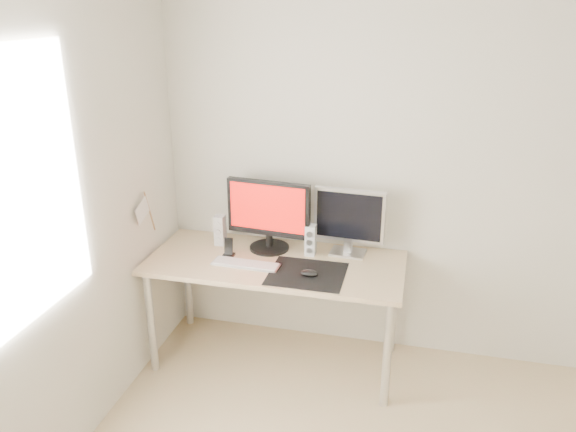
{
  "coord_description": "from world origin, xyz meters",
  "views": [
    {
      "loc": [
        -0.1,
        -1.69,
        2.25
      ],
      "look_at": [
        -0.86,
        1.45,
        1.01
      ],
      "focal_mm": 35.0,
      "sensor_mm": 36.0,
      "label": 1
    }
  ],
  "objects_px": {
    "second_monitor": "(349,219)",
    "phone_dock": "(229,251)",
    "desk": "(275,272)",
    "keyboard": "(246,264)",
    "speaker_left": "(220,230)",
    "speaker_right": "(311,240)",
    "mouse": "(309,273)",
    "main_monitor": "(269,213)"
  },
  "relations": [
    {
      "from": "desk",
      "to": "speaker_left",
      "type": "bearing_deg",
      "value": 158.93
    },
    {
      "from": "second_monitor",
      "to": "speaker_left",
      "type": "height_order",
      "value": "second_monitor"
    },
    {
      "from": "speaker_right",
      "to": "second_monitor",
      "type": "bearing_deg",
      "value": 16.76
    },
    {
      "from": "speaker_left",
      "to": "speaker_right",
      "type": "height_order",
      "value": "same"
    },
    {
      "from": "main_monitor",
      "to": "second_monitor",
      "type": "distance_m",
      "value": 0.51
    },
    {
      "from": "speaker_left",
      "to": "speaker_right",
      "type": "relative_size",
      "value": 1.0
    },
    {
      "from": "phone_dock",
      "to": "speaker_left",
      "type": "bearing_deg",
      "value": 125.11
    },
    {
      "from": "speaker_right",
      "to": "keyboard",
      "type": "height_order",
      "value": "speaker_right"
    },
    {
      "from": "desk",
      "to": "second_monitor",
      "type": "relative_size",
      "value": 3.54
    },
    {
      "from": "mouse",
      "to": "phone_dock",
      "type": "relative_size",
      "value": 0.85
    },
    {
      "from": "speaker_right",
      "to": "phone_dock",
      "type": "relative_size",
      "value": 1.64
    },
    {
      "from": "speaker_right",
      "to": "keyboard",
      "type": "bearing_deg",
      "value": -145.45
    },
    {
      "from": "keyboard",
      "to": "mouse",
      "type": "bearing_deg",
      "value": -7.99
    },
    {
      "from": "mouse",
      "to": "speaker_right",
      "type": "bearing_deg",
      "value": 100.32
    },
    {
      "from": "mouse",
      "to": "second_monitor",
      "type": "xyz_separation_m",
      "value": [
        0.18,
        0.37,
        0.22
      ]
    },
    {
      "from": "desk",
      "to": "speaker_left",
      "type": "xyz_separation_m",
      "value": [
        -0.42,
        0.16,
        0.18
      ]
    },
    {
      "from": "second_monitor",
      "to": "keyboard",
      "type": "bearing_deg",
      "value": -151.81
    },
    {
      "from": "second_monitor",
      "to": "main_monitor",
      "type": "bearing_deg",
      "value": -174.26
    },
    {
      "from": "second_monitor",
      "to": "phone_dock",
      "type": "bearing_deg",
      "value": -163.66
    },
    {
      "from": "desk",
      "to": "main_monitor",
      "type": "distance_m",
      "value": 0.38
    },
    {
      "from": "desk",
      "to": "main_monitor",
      "type": "xyz_separation_m",
      "value": [
        -0.08,
        0.16,
        0.33
      ]
    },
    {
      "from": "second_monitor",
      "to": "phone_dock",
      "type": "distance_m",
      "value": 0.79
    },
    {
      "from": "second_monitor",
      "to": "keyboard",
      "type": "height_order",
      "value": "second_monitor"
    },
    {
      "from": "mouse",
      "to": "desk",
      "type": "bearing_deg",
      "value": 147.38
    },
    {
      "from": "mouse",
      "to": "main_monitor",
      "type": "height_order",
      "value": "main_monitor"
    },
    {
      "from": "main_monitor",
      "to": "desk",
      "type": "bearing_deg",
      "value": -62.17
    },
    {
      "from": "mouse",
      "to": "speaker_left",
      "type": "relative_size",
      "value": 0.52
    },
    {
      "from": "mouse",
      "to": "second_monitor",
      "type": "height_order",
      "value": "second_monitor"
    },
    {
      "from": "main_monitor",
      "to": "speaker_left",
      "type": "bearing_deg",
      "value": 179.74
    },
    {
      "from": "speaker_left",
      "to": "phone_dock",
      "type": "xyz_separation_m",
      "value": [
        0.12,
        -0.16,
        -0.06
      ]
    },
    {
      "from": "mouse",
      "to": "speaker_left",
      "type": "xyz_separation_m",
      "value": [
        -0.67,
        0.32,
        0.08
      ]
    },
    {
      "from": "main_monitor",
      "to": "speaker_right",
      "type": "bearing_deg",
      "value": -3.71
    },
    {
      "from": "desk",
      "to": "second_monitor",
      "type": "xyz_separation_m",
      "value": [
        0.43,
        0.21,
        0.32
      ]
    },
    {
      "from": "speaker_right",
      "to": "speaker_left",
      "type": "bearing_deg",
      "value": 178.17
    },
    {
      "from": "desk",
      "to": "keyboard",
      "type": "distance_m",
      "value": 0.21
    },
    {
      "from": "speaker_right",
      "to": "phone_dock",
      "type": "height_order",
      "value": "speaker_right"
    },
    {
      "from": "speaker_left",
      "to": "phone_dock",
      "type": "height_order",
      "value": "speaker_left"
    },
    {
      "from": "speaker_left",
      "to": "keyboard",
      "type": "bearing_deg",
      "value": -45.53
    },
    {
      "from": "second_monitor",
      "to": "speaker_left",
      "type": "relative_size",
      "value": 2.23
    },
    {
      "from": "main_monitor",
      "to": "keyboard",
      "type": "distance_m",
      "value": 0.37
    },
    {
      "from": "keyboard",
      "to": "desk",
      "type": "bearing_deg",
      "value": 32.74
    },
    {
      "from": "speaker_left",
      "to": "keyboard",
      "type": "height_order",
      "value": "speaker_left"
    }
  ]
}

